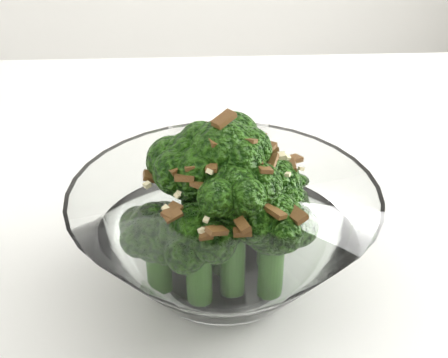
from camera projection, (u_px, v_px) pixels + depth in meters
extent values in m
cube|color=white|center=(122.00, 221.00, 0.61)|extent=(1.33, 1.01, 0.04)
cylinder|color=white|center=(224.00, 278.00, 0.50)|extent=(0.10, 0.10, 0.01)
cylinder|color=#2C5C18|center=(270.00, 232.00, 0.49)|extent=(0.02, 0.02, 0.06)
sphere|color=#295C11|center=(272.00, 187.00, 0.47)|extent=(0.05, 0.05, 0.05)
cylinder|color=#2C5C18|center=(159.00, 268.00, 0.47)|extent=(0.02, 0.02, 0.04)
sphere|color=#295C11|center=(157.00, 233.00, 0.45)|extent=(0.04, 0.04, 0.04)
cylinder|color=#2C5C18|center=(270.00, 217.00, 0.52)|extent=(0.02, 0.02, 0.04)
sphere|color=#295C11|center=(272.00, 184.00, 0.50)|extent=(0.04, 0.04, 0.04)
cylinder|color=#2C5C18|center=(271.00, 267.00, 0.46)|extent=(0.02, 0.02, 0.05)
sphere|color=#295C11|center=(273.00, 223.00, 0.44)|extent=(0.05, 0.05, 0.05)
cylinder|color=#2C5C18|center=(233.00, 252.00, 0.46)|extent=(0.02, 0.02, 0.08)
sphere|color=#295C11|center=(233.00, 194.00, 0.43)|extent=(0.05, 0.05, 0.05)
cylinder|color=#2C5C18|center=(224.00, 224.00, 0.47)|extent=(0.02, 0.02, 0.09)
sphere|color=#295C11|center=(224.00, 157.00, 0.44)|extent=(0.05, 0.05, 0.05)
cylinder|color=#2C5C18|center=(194.00, 226.00, 0.48)|extent=(0.02, 0.02, 0.08)
sphere|color=#295C11|center=(192.00, 167.00, 0.45)|extent=(0.05, 0.05, 0.05)
cylinder|color=#2C5C18|center=(199.00, 274.00, 0.45)|extent=(0.02, 0.02, 0.05)
sphere|color=#295C11|center=(198.00, 233.00, 0.43)|extent=(0.04, 0.04, 0.04)
cylinder|color=#2C5C18|center=(217.00, 212.00, 0.53)|extent=(0.02, 0.02, 0.05)
sphere|color=#295C11|center=(216.00, 178.00, 0.51)|extent=(0.04, 0.04, 0.04)
cube|color=brown|center=(242.00, 232.00, 0.40)|extent=(0.01, 0.01, 0.00)
cube|color=brown|center=(268.00, 148.00, 0.47)|extent=(0.02, 0.02, 0.01)
cube|color=brown|center=(246.00, 140.00, 0.43)|extent=(0.02, 0.02, 0.01)
cube|color=brown|center=(176.00, 151.00, 0.45)|extent=(0.02, 0.02, 0.00)
cube|color=brown|center=(190.00, 165.00, 0.42)|extent=(0.01, 0.02, 0.00)
cube|color=brown|center=(265.00, 148.00, 0.47)|extent=(0.02, 0.01, 0.01)
cube|color=brown|center=(203.00, 130.00, 0.44)|extent=(0.02, 0.01, 0.01)
cube|color=brown|center=(246.00, 137.00, 0.48)|extent=(0.02, 0.01, 0.01)
cube|color=brown|center=(257.00, 139.00, 0.48)|extent=(0.02, 0.01, 0.01)
cube|color=brown|center=(173.00, 215.00, 0.41)|extent=(0.01, 0.01, 0.01)
cube|color=brown|center=(222.00, 137.00, 0.50)|extent=(0.02, 0.01, 0.01)
cube|color=brown|center=(271.00, 161.00, 0.44)|extent=(0.01, 0.02, 0.01)
cube|color=brown|center=(216.00, 139.00, 0.49)|extent=(0.01, 0.02, 0.01)
cube|color=brown|center=(206.00, 135.00, 0.47)|extent=(0.02, 0.02, 0.01)
cube|color=brown|center=(294.00, 159.00, 0.47)|extent=(0.02, 0.01, 0.01)
cube|color=brown|center=(207.00, 233.00, 0.40)|extent=(0.01, 0.01, 0.01)
cube|color=brown|center=(270.00, 149.00, 0.49)|extent=(0.01, 0.02, 0.01)
cube|color=brown|center=(154.00, 177.00, 0.45)|extent=(0.02, 0.01, 0.01)
cube|color=brown|center=(208.00, 139.00, 0.49)|extent=(0.01, 0.02, 0.01)
cube|color=brown|center=(212.00, 166.00, 0.42)|extent=(0.01, 0.02, 0.00)
cube|color=brown|center=(275.00, 212.00, 0.41)|extent=(0.02, 0.02, 0.01)
cube|color=brown|center=(214.00, 140.00, 0.50)|extent=(0.01, 0.02, 0.01)
cube|color=brown|center=(203.00, 186.00, 0.42)|extent=(0.02, 0.02, 0.00)
cube|color=brown|center=(243.00, 225.00, 0.40)|extent=(0.01, 0.01, 0.01)
cube|color=brown|center=(258.00, 147.00, 0.50)|extent=(0.02, 0.01, 0.01)
cube|color=brown|center=(296.00, 215.00, 0.42)|extent=(0.01, 0.02, 0.01)
cube|color=brown|center=(255.00, 158.00, 0.43)|extent=(0.01, 0.01, 0.01)
cube|color=brown|center=(265.00, 173.00, 0.43)|extent=(0.01, 0.02, 0.01)
cube|color=brown|center=(187.00, 144.00, 0.44)|extent=(0.02, 0.01, 0.01)
cube|color=brown|center=(217.00, 231.00, 0.40)|extent=(0.02, 0.01, 0.01)
cube|color=brown|center=(184.00, 178.00, 0.42)|extent=(0.01, 0.01, 0.01)
cube|color=brown|center=(263.00, 168.00, 0.42)|extent=(0.01, 0.02, 0.01)
cube|color=brown|center=(224.00, 119.00, 0.43)|extent=(0.02, 0.02, 0.01)
cube|color=brown|center=(172.00, 211.00, 0.41)|extent=(0.02, 0.02, 0.01)
cube|color=brown|center=(180.00, 157.00, 0.43)|extent=(0.02, 0.02, 0.01)
cube|color=brown|center=(238.00, 135.00, 0.44)|extent=(0.02, 0.02, 0.01)
cube|color=brown|center=(177.00, 168.00, 0.43)|extent=(0.01, 0.01, 0.01)
cube|color=brown|center=(214.00, 140.00, 0.42)|extent=(0.01, 0.02, 0.01)
cube|color=brown|center=(291.00, 166.00, 0.46)|extent=(0.01, 0.02, 0.01)
cube|color=beige|center=(194.00, 136.00, 0.47)|extent=(0.01, 0.01, 0.00)
cube|color=beige|center=(245.00, 134.00, 0.46)|extent=(0.01, 0.01, 0.00)
cube|color=beige|center=(255.00, 142.00, 0.50)|extent=(0.00, 0.00, 0.00)
cube|color=beige|center=(301.00, 169.00, 0.47)|extent=(0.00, 0.00, 0.00)
cube|color=beige|center=(275.00, 150.00, 0.49)|extent=(0.01, 0.01, 0.00)
cube|color=beige|center=(208.00, 199.00, 0.41)|extent=(0.01, 0.01, 0.00)
cube|color=beige|center=(287.00, 157.00, 0.46)|extent=(0.01, 0.01, 0.01)
cube|color=beige|center=(288.00, 174.00, 0.44)|extent=(0.01, 0.01, 0.00)
cube|color=beige|center=(152.00, 163.00, 0.46)|extent=(0.01, 0.01, 0.01)
cube|color=beige|center=(177.00, 195.00, 0.42)|extent=(0.01, 0.01, 0.00)
cube|color=beige|center=(171.00, 164.00, 0.44)|extent=(0.01, 0.01, 0.01)
cube|color=beige|center=(259.00, 139.00, 0.48)|extent=(0.01, 0.01, 0.00)
cube|color=beige|center=(189.00, 155.00, 0.43)|extent=(0.01, 0.00, 0.00)
cube|color=beige|center=(206.00, 220.00, 0.40)|extent=(0.01, 0.01, 0.00)
cube|color=beige|center=(286.00, 158.00, 0.46)|extent=(0.01, 0.01, 0.00)
cube|color=beige|center=(251.00, 179.00, 0.42)|extent=(0.00, 0.01, 0.00)
cube|color=beige|center=(210.00, 171.00, 0.41)|extent=(0.01, 0.01, 0.01)
cube|color=beige|center=(178.00, 194.00, 0.42)|extent=(0.01, 0.01, 0.00)
cube|color=beige|center=(189.00, 144.00, 0.44)|extent=(0.00, 0.01, 0.00)
cube|color=beige|center=(147.00, 185.00, 0.44)|extent=(0.01, 0.01, 0.00)
cube|color=beige|center=(265.00, 142.00, 0.48)|extent=(0.01, 0.01, 0.01)
cube|color=beige|center=(247.00, 142.00, 0.43)|extent=(0.00, 0.01, 0.00)
cube|color=beige|center=(175.00, 153.00, 0.45)|extent=(0.00, 0.00, 0.00)
cube|color=beige|center=(202.00, 230.00, 0.40)|extent=(0.01, 0.01, 0.00)
cube|color=beige|center=(165.00, 208.00, 0.41)|extent=(0.01, 0.01, 0.01)
cube|color=beige|center=(281.00, 156.00, 0.45)|extent=(0.01, 0.01, 0.01)
cube|color=beige|center=(249.00, 138.00, 0.47)|extent=(0.01, 0.01, 0.00)
cube|color=beige|center=(260.00, 195.00, 0.41)|extent=(0.01, 0.01, 0.01)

